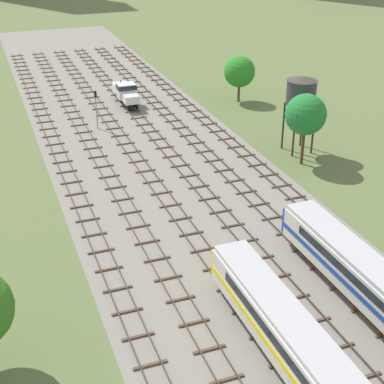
% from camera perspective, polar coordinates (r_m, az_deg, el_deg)
% --- Properties ---
extents(ground_plane, '(480.00, 480.00, 0.00)m').
position_cam_1_polar(ground_plane, '(67.33, -3.02, 2.47)').
color(ground_plane, '#5B6B3D').
extents(ballast_bed, '(25.35, 176.00, 0.01)m').
position_cam_1_polar(ballast_bed, '(67.33, -3.02, 2.47)').
color(ballast_bed, gray).
rests_on(ballast_bed, ground).
extents(track_far_left, '(2.40, 126.00, 0.29)m').
position_cam_1_polar(track_far_left, '(66.09, -12.14, 1.52)').
color(track_far_left, '#47382D').
rests_on(track_far_left, ground).
extents(track_left, '(2.40, 126.00, 0.29)m').
position_cam_1_polar(track_left, '(66.71, -8.53, 2.09)').
color(track_left, '#47382D').
rests_on(track_left, ground).
extents(track_centre_left, '(2.40, 126.00, 0.29)m').
position_cam_1_polar(track_centre_left, '(67.60, -5.01, 2.64)').
color(track_centre_left, '#47382D').
rests_on(track_centre_left, ground).
extents(track_centre, '(2.40, 126.00, 0.29)m').
position_cam_1_polar(track_centre, '(68.75, -1.59, 3.16)').
color(track_centre, '#47382D').
rests_on(track_centre, ground).
extents(track_centre_right, '(2.40, 126.00, 0.29)m').
position_cam_1_polar(track_centre_right, '(70.13, 1.72, 3.65)').
color(track_centre_right, '#47382D').
rests_on(track_centre_right, ground).
extents(track_right, '(2.40, 126.00, 0.29)m').
position_cam_1_polar(track_right, '(71.75, 4.89, 4.11)').
color(track_right, '#47382D').
rests_on(track_right, ground).
extents(diesel_railcar_centre_left_nearest, '(2.96, 20.50, 3.80)m').
position_cam_1_polar(diesel_railcar_centre_left_nearest, '(38.57, 9.97, -14.26)').
color(diesel_railcar_centre_left_nearest, beige).
rests_on(diesel_railcar_centre_left_nearest, ground).
extents(diesel_railcar_centre_right_near, '(2.96, 20.50, 3.80)m').
position_cam_1_polar(diesel_railcar_centre_right_near, '(45.28, 16.92, -8.18)').
color(diesel_railcar_centre_right_near, beige).
rests_on(diesel_railcar_centre_right_near, ground).
extents(shunter_loco_centre_mid, '(2.74, 8.46, 3.10)m').
position_cam_1_polar(shunter_loco_centre_mid, '(89.14, -6.61, 9.87)').
color(shunter_loco_centre_mid, white).
rests_on(shunter_loco_centre_mid, ground).
extents(water_tower, '(3.73, 3.73, 9.49)m').
position_cam_1_polar(water_tower, '(70.52, 10.82, 9.80)').
color(water_tower, '#2D2826').
rests_on(water_tower, ground).
extents(signal_post_nearest, '(0.28, 0.47, 5.45)m').
position_cam_1_polar(signal_post_nearest, '(78.99, -9.52, 8.56)').
color(signal_post_nearest, gray).
rests_on(signal_post_nearest, ground).
extents(lineside_tree_1, '(4.77, 4.77, 8.53)m').
position_cam_1_polar(lineside_tree_1, '(67.20, 11.25, 7.56)').
color(lineside_tree_1, '#4C331E').
rests_on(lineside_tree_1, ground).
extents(lineside_tree_2, '(4.77, 4.77, 7.10)m').
position_cam_1_polar(lineside_tree_2, '(89.68, 4.75, 11.84)').
color(lineside_tree_2, '#4C331E').
rests_on(lineside_tree_2, ground).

